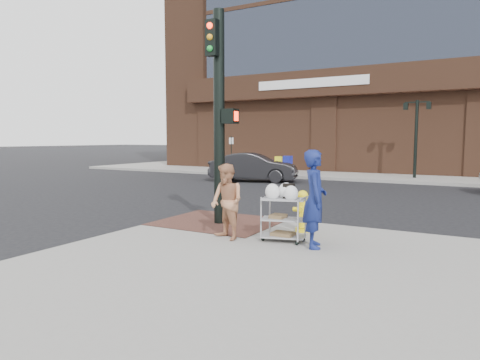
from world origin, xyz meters
The scene contains 12 objects.
ground centered at (0.00, 0.00, 0.00)m, with size 220.00×220.00×0.00m, color black.
brick_curb_ramp centered at (-0.60, 0.90, 0.16)m, with size 2.80×2.40×0.01m, color #4A2B22.
lamp_post centered at (2.00, 16.00, 2.62)m, with size 1.32×0.22×4.00m.
parking_sign centered at (-8.50, 15.00, 1.25)m, with size 0.05×0.05×2.20m, color black.
traffic_signal_pole centered at (-0.48, 0.77, 2.83)m, with size 0.61×0.51×5.00m.
woman_blue centered at (2.26, -0.28, 1.07)m, with size 0.67×0.44×1.83m, color navy.
pedestrian_tan centered at (0.51, -0.54, 0.92)m, with size 0.75×0.58×1.54m, color tan.
sedan_dark centered at (-5.14, 11.50, 0.73)m, with size 1.55×4.44×1.46m, color black.
utility_cart centered at (1.57, -0.13, 0.68)m, with size 0.93×0.68×1.16m.
fire_hydrant centered at (1.58, 0.88, 0.62)m, with size 0.43×0.30×0.91m.
newsbox_yellow centered at (-5.54, 15.53, 0.64)m, with size 0.41×0.37×0.97m, color yellow.
newsbox_blue centered at (-4.72, 14.96, 0.67)m, with size 0.44×0.40×1.04m, color #171F96.
Camera 1 is at (4.89, -7.83, 2.18)m, focal length 32.00 mm.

